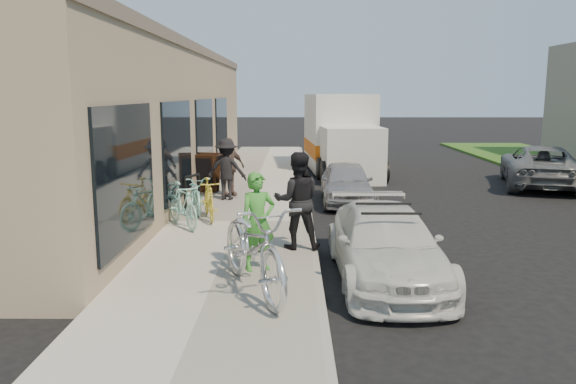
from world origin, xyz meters
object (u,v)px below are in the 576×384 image
object	(u,v)px
bystander_b	(228,167)
sandwich_board	(206,173)
sedan_silver	(346,183)
woman_rider	(258,222)
cruiser_bike_a	(183,205)
cruiser_bike_b	(196,194)
cruiser_bike_c	(209,199)
bystander_a	(227,169)
sedan_white	(385,245)
man_standing	(297,200)
moving_truck	(341,138)
bike_rack	(192,190)
tandem_bike	(254,246)
far_car_gray	(541,166)

from	to	relation	value
bystander_b	sandwich_board	bearing A→B (deg)	113.44
sedan_silver	woman_rider	distance (m)	6.46
cruiser_bike_a	cruiser_bike_b	xyz separation A→B (m)	(0.00, 1.54, -0.03)
cruiser_bike_b	cruiser_bike_a	bearing A→B (deg)	-106.47
cruiser_bike_c	bystander_a	bearing A→B (deg)	71.68
sandwich_board	bystander_b	size ratio (longest dim) A/B	0.69
sandwich_board	cruiser_bike_a	world-z (taller)	sandwich_board
sedan_silver	sedan_white	bearing A→B (deg)	-88.54
man_standing	cruiser_bike_b	distance (m)	3.90
sedan_white	moving_truck	size ratio (longest dim) A/B	0.66
bystander_a	cruiser_bike_a	bearing A→B (deg)	85.83
sedan_silver	moving_truck	bearing A→B (deg)	87.86
sandwich_board	man_standing	world-z (taller)	man_standing
cruiser_bike_c	bystander_a	size ratio (longest dim) A/B	0.94
bike_rack	bystander_b	size ratio (longest dim) A/B	0.58
man_standing	bystander_b	distance (m)	5.49
moving_truck	man_standing	bearing A→B (deg)	-103.25
sedan_silver	bystander_a	xyz separation A→B (m)	(-3.11, -0.27, 0.39)
bike_rack	bystander_b	xyz separation A→B (m)	(0.56, 2.30, 0.24)
cruiser_bike_c	bike_rack	bearing A→B (deg)	113.65
sandwich_board	bystander_a	bearing A→B (deg)	-42.74
moving_truck	cruiser_bike_b	world-z (taller)	moving_truck
cruiser_bike_b	cruiser_bike_c	xyz separation A→B (m)	(0.42, -0.79, 0.02)
woman_rider	cruiser_bike_c	distance (m)	3.80
moving_truck	bystander_b	xyz separation A→B (m)	(-3.48, -5.62, -0.33)
bike_rack	tandem_bike	xyz separation A→B (m)	(1.77, -5.11, 0.10)
sedan_white	cruiser_bike_c	xyz separation A→B (m)	(-3.28, 3.59, 0.04)
cruiser_bike_a	sedan_white	bearing A→B (deg)	-69.41
sandwich_board	man_standing	distance (m)	6.22
bike_rack	sedan_silver	distance (m)	4.22
far_car_gray	bystander_b	distance (m)	9.76
sandwich_board	bystander_b	bearing A→B (deg)	-23.15
sedan_silver	moving_truck	distance (m)	5.96
moving_truck	bystander_a	distance (m)	7.09
bike_rack	man_standing	size ratio (longest dim) A/B	0.52
bike_rack	bystander_a	world-z (taller)	bystander_a
cruiser_bike_a	cruiser_bike_b	world-z (taller)	cruiser_bike_a
bike_rack	bystander_a	xyz separation A→B (m)	(0.59, 1.74, 0.24)
woman_rider	bystander_a	distance (m)	5.99
moving_truck	cruiser_bike_a	size ratio (longest dim) A/B	3.90
cruiser_bike_c	far_car_gray	bearing A→B (deg)	14.12
cruiser_bike_a	cruiser_bike_c	distance (m)	0.86
far_car_gray	woman_rider	distance (m)	12.14
sandwich_board	sedan_white	world-z (taller)	sandwich_board
sedan_white	man_standing	distance (m)	1.93
bystander_a	man_standing	bearing A→B (deg)	117.26
sedan_white	moving_truck	distance (m)	12.11
sedan_white	woman_rider	world-z (taller)	woman_rider
sedan_silver	bystander_b	world-z (taller)	bystander_b
bike_rack	cruiser_bike_a	xyz separation A→B (m)	(0.03, -1.32, -0.09)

